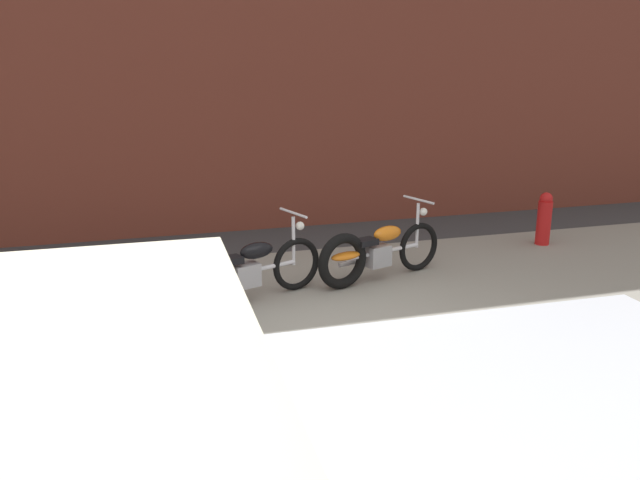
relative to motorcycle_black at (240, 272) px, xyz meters
The scene contains 6 objects.
ground_plane 1.89m from the motorcycle_black, 59.50° to the right, with size 80.00×80.00×0.00m, color #38383A.
sidewalk_slab 1.03m from the motorcycle_black, ahead, with size 36.00×3.50×0.01m, color gray.
brick_building_wall 4.23m from the motorcycle_black, 75.45° to the left, with size 36.00×0.50×4.77m, color brown.
motorcycle_black is the anchor object (origin of this frame).
motorcycle_orange 1.83m from the motorcycle_black, ahead, with size 1.94×0.85×1.03m.
fire_hydrant 5.16m from the motorcycle_black, 13.36° to the left, with size 0.22×0.22×0.84m.
Camera 1 is at (-1.98, -5.46, 2.79)m, focal length 35.22 mm.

